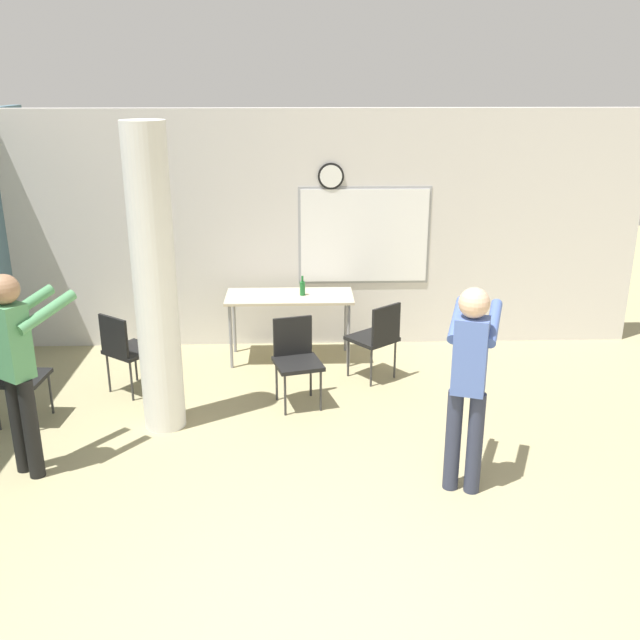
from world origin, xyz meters
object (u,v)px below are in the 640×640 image
at_px(person_playing_side, 469,374).
at_px(bottle_on_table, 302,288).
at_px(chair_table_front, 296,355).
at_px(chair_near_pillar, 126,347).
at_px(chair_by_left_wall, 13,372).
at_px(chair_table_right, 377,335).
at_px(person_watching_back, 18,360).
at_px(folding_table, 290,301).

bearing_deg(person_playing_side, bottle_on_table, 114.12).
height_order(chair_table_front, chair_near_pillar, same).
bearing_deg(chair_by_left_wall, chair_table_right, 14.19).
height_order(chair_table_right, chair_by_left_wall, same).
xyz_separation_m(chair_table_front, chair_by_left_wall, (-2.66, -0.33, 0.00)).
height_order(chair_table_right, person_watching_back, person_watching_back).
xyz_separation_m(bottle_on_table, person_watching_back, (-2.28, -2.42, 0.15)).
xyz_separation_m(chair_near_pillar, chair_by_left_wall, (-0.91, -0.62, 0.00)).
relative_size(chair_near_pillar, person_playing_side, 0.52).
bearing_deg(person_watching_back, chair_by_left_wall, 116.05).
xyz_separation_m(folding_table, chair_by_left_wall, (-2.59, -1.50, -0.20)).
bearing_deg(person_playing_side, chair_table_right, 101.85).
xyz_separation_m(chair_near_pillar, person_watching_back, (-0.46, -1.55, 0.50)).
bearing_deg(person_playing_side, chair_near_pillar, 148.10).
relative_size(folding_table, person_playing_side, 0.85).
relative_size(bottle_on_table, chair_table_right, 0.26).
distance_m(bottle_on_table, chair_table_front, 1.22).
relative_size(chair_table_front, person_watching_back, 0.51).
relative_size(folding_table, chair_table_front, 1.66).
xyz_separation_m(bottle_on_table, chair_by_left_wall, (-2.74, -1.50, -0.36)).
relative_size(folding_table, person_watching_back, 0.84).
xyz_separation_m(bottle_on_table, chair_table_front, (-0.08, -1.16, -0.36)).
bearing_deg(folding_table, chair_near_pillar, -152.40).
xyz_separation_m(folding_table, chair_near_pillar, (-1.68, -0.88, -0.20)).
xyz_separation_m(folding_table, chair_table_front, (0.07, -1.17, -0.20)).
bearing_deg(folding_table, chair_table_front, -86.48).
xyz_separation_m(folding_table, person_playing_side, (1.39, -2.79, 0.28)).
bearing_deg(person_playing_side, chair_table_front, 129.22).
bearing_deg(chair_table_right, person_playing_side, -78.15).
height_order(bottle_on_table, chair_near_pillar, bottle_on_table).
relative_size(folding_table, chair_near_pillar, 1.66).
xyz_separation_m(chair_table_right, person_watching_back, (-3.07, -1.82, 0.50)).
distance_m(chair_table_right, person_playing_side, 2.28).
xyz_separation_m(folding_table, person_watching_back, (-2.13, -2.43, 0.30)).
relative_size(bottle_on_table, chair_table_front, 0.26).
relative_size(bottle_on_table, chair_by_left_wall, 0.26).
bearing_deg(bottle_on_table, chair_near_pillar, -154.45).
bearing_deg(chair_table_front, person_watching_back, -150.25).
distance_m(chair_table_right, person_watching_back, 3.60).
relative_size(chair_table_front, person_playing_side, 0.52).
bearing_deg(person_watching_back, chair_table_front, 29.75).
bearing_deg(folding_table, person_playing_side, -63.42).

